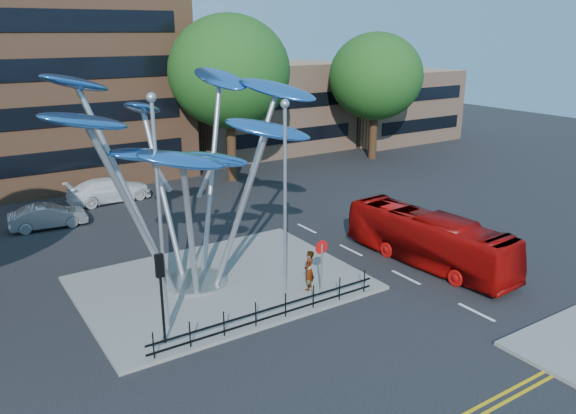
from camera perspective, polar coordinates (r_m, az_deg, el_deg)
ground at (r=21.52m, az=3.02°, el=-12.99°), size 120.00×120.00×0.00m
traffic_island at (r=25.59m, az=-6.82°, el=-7.67°), size 12.00×9.00×0.15m
low_building_near at (r=52.86m, az=-2.10°, el=10.02°), size 15.00×8.00×8.00m
low_building_far at (r=59.82m, az=10.68°, el=10.14°), size 12.00×8.00×7.00m
tree_right at (r=41.61m, az=-6.00°, el=13.49°), size 8.80×8.80×12.11m
tree_far at (r=49.67m, az=8.90°, el=12.95°), size 8.00×8.00×10.81m
leaf_sculpture at (r=23.71m, az=-10.49°, el=7.42°), size 12.72×9.54×9.51m
street_lamp_left at (r=20.30m, az=-13.03°, el=1.16°), size 0.36×0.36×8.80m
street_lamp_right at (r=22.07m, az=-0.30°, el=2.23°), size 0.36×0.36×8.30m
traffic_light_island at (r=20.20m, az=-12.82°, el=-7.22°), size 0.28×0.18×3.42m
no_entry_sign_island at (r=23.58m, az=3.43°, el=-5.21°), size 0.60×0.10×2.45m
pedestrian_railing_front at (r=21.99m, az=-1.75°, el=-10.60°), size 10.00×0.06×1.00m
red_bus at (r=27.95m, az=14.10°, el=-3.20°), size 2.73×9.27×2.55m
pedestrian at (r=24.33m, az=2.14°, el=-6.44°), size 0.76×0.75×1.77m
parked_car_mid at (r=35.07m, az=-23.21°, el=-0.87°), size 4.33×1.85×1.39m
parked_car_right at (r=39.04m, az=-17.68°, el=1.66°), size 5.54×2.49×1.57m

